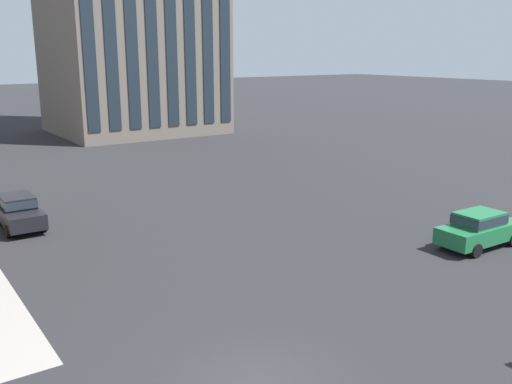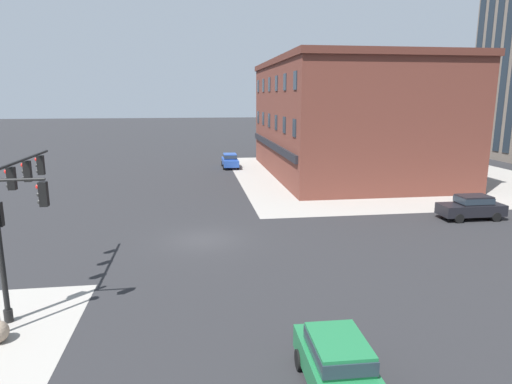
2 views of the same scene
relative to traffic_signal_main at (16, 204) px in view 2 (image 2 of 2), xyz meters
name	(u,v)px [view 2 (image 2 of 2)]	position (x,y,z in m)	size (l,w,h in m)	color
ground_plane	(204,239)	(-7.60, 7.43, -4.24)	(320.00, 320.00, 0.00)	#262628
sidewalk_far_corner	(383,175)	(-27.60, 27.43, -4.24)	(32.00, 32.00, 0.02)	gray
traffic_signal_main	(16,204)	(0.00, 0.00, 0.00)	(6.51, 2.09, 6.30)	black
car_main_northbound_near	(472,206)	(-9.58, 26.01, -3.32)	(1.90, 4.40, 1.68)	black
car_main_southbound_near	(339,365)	(7.27, 10.85, -3.32)	(4.44, 1.96, 1.68)	#1E6B3D
car_main_southbound_far	(230,160)	(-35.00, 11.30, -3.32)	(4.40, 1.90, 1.68)	#23479E
storefront_block_near_corner	(348,118)	(-29.15, 23.71, 1.88)	(25.60, 17.00, 12.21)	brown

